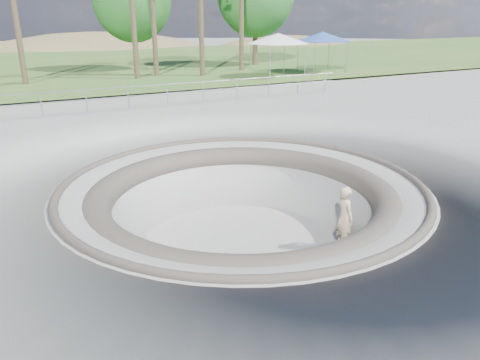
{
  "coord_description": "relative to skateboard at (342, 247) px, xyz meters",
  "views": [
    {
      "loc": [
        -5.76,
        -10.92,
        4.54
      ],
      "look_at": [
        0.27,
        0.63,
        -0.1
      ],
      "focal_mm": 35.0,
      "sensor_mm": 36.0,
      "label": 1
    }
  ],
  "objects": [
    {
      "name": "skater",
      "position": [
        -0.0,
        0.0,
        0.94
      ],
      "size": [
        0.53,
        0.73,
        1.85
      ],
      "primitive_type": "imported",
      "rotation": [
        0.0,
        0.0,
        1.44
      ],
      "color": "#D2B788",
      "rests_on": "skateboard"
    },
    {
      "name": "canopy_blue",
      "position": [
        14.66,
        20.82,
        4.72
      ],
      "size": [
        5.82,
        5.82,
        2.97
      ],
      "color": "#979AA0",
      "rests_on": "ground"
    },
    {
      "name": "safety_railing",
      "position": [
        -2.46,
        13.57,
        2.53
      ],
      "size": [
        25.0,
        0.06,
        1.03
      ],
      "color": "#979AA0",
      "rests_on": "ground"
    },
    {
      "name": "grass_strip",
      "position": [
        -2.46,
        35.57,
        2.06
      ],
      "size": [
        180.0,
        36.0,
        0.12
      ],
      "color": "#356327",
      "rests_on": "ground"
    },
    {
      "name": "skate_bowl",
      "position": [
        -2.46,
        1.57,
        0.01
      ],
      "size": [
        14.0,
        14.0,
        4.1
      ],
      "color": "#9A9B96",
      "rests_on": "ground"
    },
    {
      "name": "skateboard",
      "position": [
        0.0,
        0.0,
        0.0
      ],
      "size": [
        0.81,
        0.36,
        0.08
      ],
      "color": "brown",
      "rests_on": "ground"
    },
    {
      "name": "distant_hills",
      "position": [
        1.32,
        58.74,
        -5.18
      ],
      "size": [
        103.2,
        45.0,
        28.6
      ],
      "color": "brown",
      "rests_on": "ground"
    },
    {
      "name": "ground",
      "position": [
        -2.46,
        1.57,
        1.84
      ],
      "size": [
        180.0,
        180.0,
        0.0
      ],
      "primitive_type": "plane",
      "color": "#9A9B96",
      "rests_on": "ground"
    },
    {
      "name": "canopy_white",
      "position": [
        9.87,
        19.57,
        4.75
      ],
      "size": [
        5.95,
        5.95,
        3.01
      ],
      "color": "#979AA0",
      "rests_on": "ground"
    }
  ]
}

